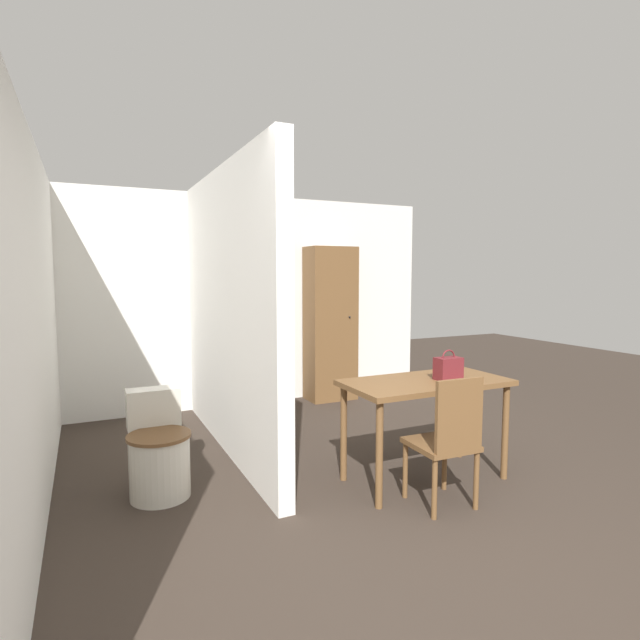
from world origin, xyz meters
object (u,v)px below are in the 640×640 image
(handbag, at_px, (448,368))
(wooden_cabinet, at_px, (330,324))
(toilet, at_px, (158,453))
(dining_table, at_px, (426,392))
(wooden_chair, at_px, (448,438))

(handbag, distance_m, wooden_cabinet, 2.61)
(toilet, xyz_separation_m, wooden_cabinet, (2.34, 1.92, 0.65))
(dining_table, bearing_deg, handbag, -20.50)
(toilet, distance_m, handbag, 2.23)
(wooden_chair, bearing_deg, handbag, 52.61)
(dining_table, distance_m, toilet, 2.02)
(toilet, xyz_separation_m, handbag, (2.05, -0.67, 0.57))
(dining_table, height_order, wooden_chair, wooden_chair)
(wooden_cabinet, bearing_deg, handbag, -96.34)
(wooden_chair, height_order, toilet, wooden_chair)
(handbag, xyz_separation_m, wooden_cabinet, (0.29, 2.59, 0.09))
(wooden_chair, relative_size, handbag, 3.94)
(dining_table, xyz_separation_m, wooden_chair, (-0.15, -0.45, -0.20))
(dining_table, bearing_deg, wooden_cabinet, 79.92)
(dining_table, relative_size, handbag, 5.43)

